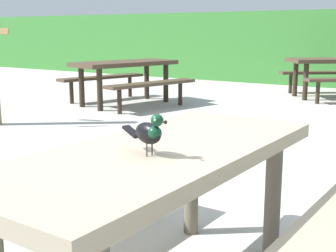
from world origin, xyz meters
TOP-DOWN VIEW (x-y plane):
  - picnic_table_foreground at (0.06, -0.09)m, footprint 1.73×1.82m
  - bird_grackle at (0.12, -0.24)m, footprint 0.28×0.12m
  - picnic_table_mid_left at (-3.78, 4.51)m, footprint 2.06×2.08m

SIDE VIEW (x-z plane):
  - picnic_table_foreground at x=0.06m, z-range 0.19..0.93m
  - picnic_table_mid_left at x=-3.78m, z-range 0.19..0.93m
  - bird_grackle at x=0.12m, z-range 0.75..0.94m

